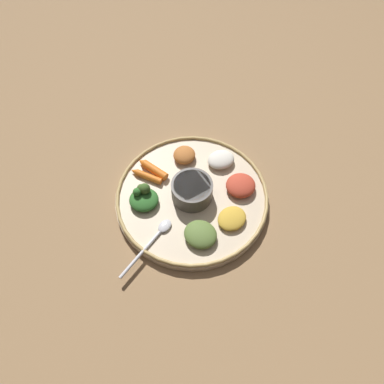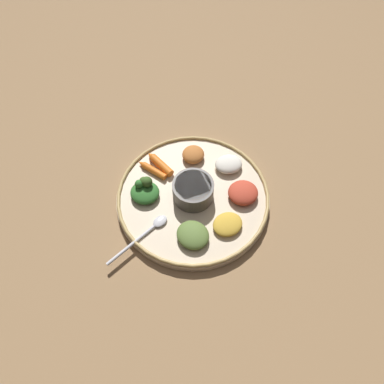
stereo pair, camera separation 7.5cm
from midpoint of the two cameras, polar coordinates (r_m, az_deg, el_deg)
The scene contains 13 objects.
ground_plane at distance 0.83m, azimuth 2.58°, elevation -1.38°, with size 2.40×2.40×0.00m, color olive.
platter at distance 0.82m, azimuth 2.61°, elevation -1.08°, with size 0.34×0.34×0.02m, color #C6B293.
platter_rim at distance 0.81m, azimuth 2.64°, elevation -0.65°, with size 0.34×0.34×0.01m, color tan.
center_bowl at distance 0.79m, azimuth 2.70°, elevation 0.14°, with size 0.09×0.09×0.04m.
spoon at distance 0.77m, azimuth -4.44°, elevation -6.45°, with size 0.12×0.12×0.01m.
greens_pile at distance 0.80m, azimuth -4.96°, elevation 0.21°, with size 0.07×0.08×0.04m.
carrot_near_spoon at distance 0.85m, azimuth -2.74°, elevation 4.28°, with size 0.07×0.07×0.02m.
carrot_outer at distance 0.84m, azimuth -3.91°, elevation 3.32°, with size 0.06×0.07×0.02m.
mound_berbere_red at distance 0.81m, azimuth 10.48°, elevation -0.43°, with size 0.06×0.07×0.03m, color #B73D28.
mound_lentil_yellow at distance 0.77m, azimuth 8.20°, elevation -5.24°, with size 0.06×0.06×0.02m, color gold.
mound_chickpea at distance 0.86m, azimuth 2.66°, elevation 5.73°, with size 0.05×0.05×0.02m, color #B2662D.
mound_collards at distance 0.75m, azimuth 2.66°, elevation -6.97°, with size 0.07×0.06×0.02m, color #567033.
mound_rice_white at distance 0.85m, azimuth 8.11°, elevation 4.18°, with size 0.06×0.05×0.02m, color silver.
Camera 2 is at (0.43, 0.00, 0.71)m, focal length 34.01 mm.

